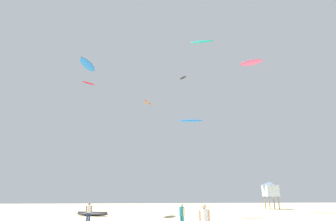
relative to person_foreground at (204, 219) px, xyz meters
name	(u,v)px	position (x,y,z in m)	size (l,w,h in m)	color
person_foreground	(204,219)	(0.00, 0.00, 0.00)	(0.59, 0.40, 1.78)	#B21E23
person_midground	(182,214)	(-0.38, 5.24, -0.08)	(0.37, 0.48, 1.64)	teal
person_left	(89,211)	(-7.60, 9.67, -0.11)	(0.50, 0.36, 1.60)	navy
kite_grounded_mid	(92,214)	(-8.45, 16.87, -0.82)	(3.89, 2.25, 0.47)	#2D2D33
lifeguard_tower	(270,189)	(17.27, 27.44, 2.01)	(2.30, 2.30, 4.15)	#8C704C
kite_aloft_0	(147,103)	(-2.45, 34.31, 18.24)	(2.03, 2.90, 0.65)	orange
kite_aloft_1	(88,83)	(-14.15, 34.67, 22.03)	(2.58, 2.24, 0.43)	red
kite_aloft_2	(183,78)	(5.12, 37.15, 25.21)	(1.60, 2.06, 0.33)	#2D2D33
kite_aloft_3	(202,42)	(5.41, 20.41, 23.66)	(3.67, 2.02, 0.82)	#19B29E
kite_aloft_4	(251,62)	(16.57, 28.00, 24.69)	(4.15, 3.06, 0.99)	#E5598C
kite_aloft_5	(88,65)	(-10.44, 16.33, 16.77)	(1.96, 3.79, 0.74)	blue
kite_aloft_6	(191,121)	(2.01, 13.36, 9.00)	(2.71, 1.00, 0.37)	blue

